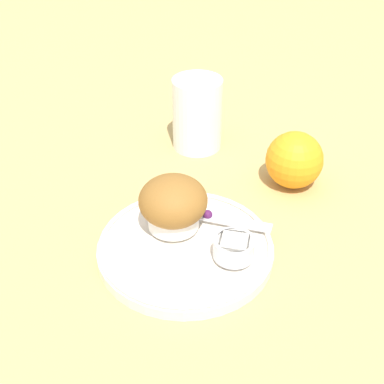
{
  "coord_description": "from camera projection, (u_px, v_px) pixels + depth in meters",
  "views": [
    {
      "loc": [
        0.27,
        -0.41,
        0.44
      ],
      "look_at": [
        -0.03,
        0.04,
        0.06
      ],
      "focal_mm": 50.0,
      "sensor_mm": 36.0,
      "label": 1
    }
  ],
  "objects": [
    {
      "name": "ground_plane",
      "position": [
        198.0,
        252.0,
        0.66
      ],
      "size": [
        3.0,
        3.0,
        0.0
      ],
      "primitive_type": "plane",
      "color": "tan"
    },
    {
      "name": "butter_knife",
      "position": [
        205.0,
        216.0,
        0.68
      ],
      "size": [
        0.17,
        0.07,
        0.0
      ],
      "rotation": [
        0.0,
        0.0,
        0.31
      ],
      "color": "silver",
      "rests_on": "plate"
    },
    {
      "name": "plate",
      "position": [
        185.0,
        248.0,
        0.65
      ],
      "size": [
        0.21,
        0.21,
        0.02
      ],
      "color": "silver",
      "rests_on": "ground_plane"
    },
    {
      "name": "berry_pair",
      "position": [
        204.0,
        213.0,
        0.68
      ],
      "size": [
        0.02,
        0.01,
        0.01
      ],
      "color": "#4C194C",
      "rests_on": "plate"
    },
    {
      "name": "juice_glass",
      "position": [
        197.0,
        114.0,
        0.83
      ],
      "size": [
        0.08,
        0.08,
        0.11
      ],
      "color": "silver",
      "rests_on": "ground_plane"
    },
    {
      "name": "orange_fruit",
      "position": [
        294.0,
        160.0,
        0.75
      ],
      "size": [
        0.08,
        0.08,
        0.08
      ],
      "color": "orange",
      "rests_on": "ground_plane"
    },
    {
      "name": "cream_ramekin",
      "position": [
        234.0,
        247.0,
        0.61
      ],
      "size": [
        0.05,
        0.05,
        0.02
      ],
      "color": "silver",
      "rests_on": "plate"
    },
    {
      "name": "muffin",
      "position": [
        173.0,
        204.0,
        0.65
      ],
      "size": [
        0.08,
        0.08,
        0.07
      ],
      "color": "silver",
      "rests_on": "plate"
    }
  ]
}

